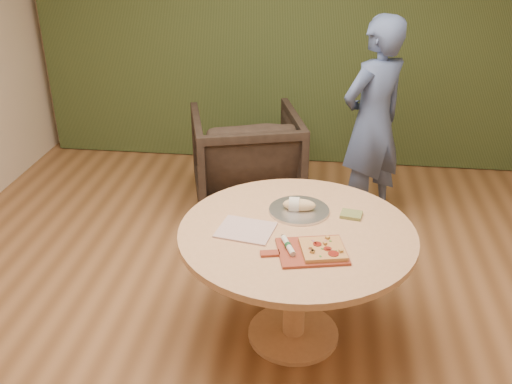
{
  "coord_description": "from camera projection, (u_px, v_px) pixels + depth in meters",
  "views": [
    {
      "loc": [
        0.42,
        -2.59,
        2.37
      ],
      "look_at": [
        0.06,
        0.25,
        0.92
      ],
      "focal_mm": 40.0,
      "sensor_mm": 36.0,
      "label": 1
    }
  ],
  "objects": [
    {
      "name": "serving_tray",
      "position": [
        299.0,
        210.0,
        3.36
      ],
      "size": [
        0.36,
        0.36,
        0.02
      ],
      "color": "silver",
      "rests_on": "pedestal_table"
    },
    {
      "name": "room_shell",
      "position": [
        237.0,
        127.0,
        2.78
      ],
      "size": [
        5.04,
        6.04,
        2.84
      ],
      "color": "#91603A",
      "rests_on": "ground"
    },
    {
      "name": "green_packet",
      "position": [
        351.0,
        215.0,
        3.31
      ],
      "size": [
        0.14,
        0.12,
        0.02
      ],
      "primitive_type": "cube",
      "rotation": [
        0.0,
        0.0,
        -0.19
      ],
      "color": "#58612B",
      "rests_on": "pedestal_table"
    },
    {
      "name": "cutlery_roll",
      "position": [
        288.0,
        246.0,
        2.97
      ],
      "size": [
        0.09,
        0.19,
        0.03
      ],
      "rotation": [
        0.0,
        0.0,
        0.37
      ],
      "color": "beige",
      "rests_on": "pizza_paddle"
    },
    {
      "name": "curtain",
      "position": [
        285.0,
        20.0,
        5.34
      ],
      "size": [
        4.8,
        0.14,
        2.78
      ],
      "primitive_type": "cube",
      "color": "#2A3819",
      "rests_on": "ground"
    },
    {
      "name": "armchair",
      "position": [
        246.0,
        153.0,
        4.9
      ],
      "size": [
        1.08,
        1.04,
        0.91
      ],
      "primitive_type": "imported",
      "rotation": [
        0.0,
        0.0,
        3.42
      ],
      "color": "black",
      "rests_on": "ground"
    },
    {
      "name": "bread_roll",
      "position": [
        298.0,
        205.0,
        3.34
      ],
      "size": [
        0.19,
        0.09,
        0.09
      ],
      "color": "#E0C389",
      "rests_on": "serving_tray"
    },
    {
      "name": "newspaper",
      "position": [
        246.0,
        230.0,
        3.16
      ],
      "size": [
        0.34,
        0.3,
        0.01
      ],
      "primitive_type": "cube",
      "rotation": [
        0.0,
        0.0,
        -0.18
      ],
      "color": "silver",
      "rests_on": "pedestal_table"
    },
    {
      "name": "person_standing",
      "position": [
        373.0,
        123.0,
        4.47
      ],
      "size": [
        0.72,
        0.7,
        1.67
      ],
      "primitive_type": "imported",
      "rotation": [
        0.0,
        0.0,
        3.86
      ],
      "color": "#445887",
      "rests_on": "ground"
    },
    {
      "name": "pedestal_table",
      "position": [
        296.0,
        251.0,
        3.23
      ],
      "size": [
        1.33,
        1.33,
        0.75
      ],
      "rotation": [
        0.0,
        0.0,
        -0.03
      ],
      "color": "tan",
      "rests_on": "ground"
    },
    {
      "name": "flatbread_pizza",
      "position": [
        323.0,
        249.0,
        2.94
      ],
      "size": [
        0.26,
        0.26,
        0.04
      ],
      "rotation": [
        0.0,
        0.0,
        0.22
      ],
      "color": "tan",
      "rests_on": "pizza_paddle"
    },
    {
      "name": "pizza_paddle",
      "position": [
        310.0,
        251.0,
        2.96
      ],
      "size": [
        0.47,
        0.35,
        0.01
      ],
      "rotation": [
        0.0,
        0.0,
        0.22
      ],
      "color": "brown",
      "rests_on": "pedestal_table"
    }
  ]
}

